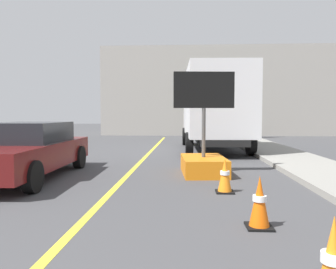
% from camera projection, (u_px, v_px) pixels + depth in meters
% --- Properties ---
extents(lane_center_stripe, '(0.14, 36.00, 0.01)m').
position_uv_depth(lane_center_stripe, '(88.00, 216.00, 5.09)').
color(lane_center_stripe, yellow).
rests_on(lane_center_stripe, ground).
extents(arrow_board_trailer, '(1.60, 1.88, 2.70)m').
position_uv_depth(arrow_board_trailer, '(203.00, 156.00, 8.75)').
color(arrow_board_trailer, orange).
rests_on(arrow_board_trailer, ground).
extents(box_truck, '(2.87, 7.01, 3.53)m').
position_uv_depth(box_truck, '(215.00, 108.00, 14.51)').
color(box_truck, black).
rests_on(box_truck, ground).
extents(pickup_car, '(2.04, 4.76, 1.38)m').
position_uv_depth(pickup_car, '(26.00, 150.00, 8.21)').
color(pickup_car, '#591414').
rests_on(pickup_car, ground).
extents(highway_guide_sign, '(2.79, 0.22, 5.00)m').
position_uv_depth(highway_guide_sign, '(233.00, 87.00, 21.54)').
color(highway_guide_sign, gray).
rests_on(highway_guide_sign, ground).
extents(far_building_block, '(18.39, 7.37, 6.81)m').
position_uv_depth(far_building_block, '(217.00, 94.00, 28.29)').
color(far_building_block, gray).
rests_on(far_building_block, ground).
extents(traffic_cone_near_sign, '(0.36, 0.36, 0.78)m').
position_uv_depth(traffic_cone_near_sign, '(333.00, 265.00, 2.60)').
color(traffic_cone_near_sign, black).
rests_on(traffic_cone_near_sign, ground).
extents(traffic_cone_mid_lane, '(0.36, 0.36, 0.73)m').
position_uv_depth(traffic_cone_mid_lane, '(259.00, 202.00, 4.56)').
color(traffic_cone_mid_lane, black).
rests_on(traffic_cone_mid_lane, ground).
extents(traffic_cone_far_lane, '(0.36, 0.36, 0.71)m').
position_uv_depth(traffic_cone_far_lane, '(225.00, 175.00, 6.64)').
color(traffic_cone_far_lane, black).
rests_on(traffic_cone_far_lane, ground).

